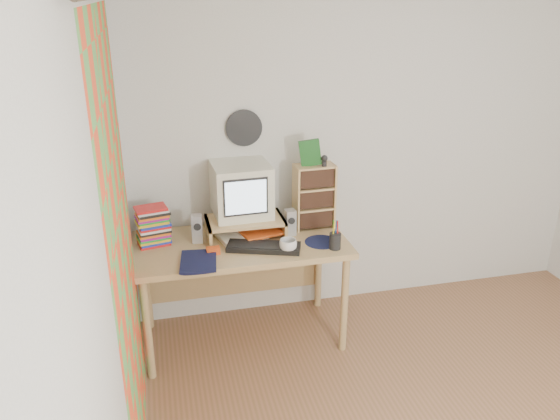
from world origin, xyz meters
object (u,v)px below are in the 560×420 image
dvd_stack (153,225)px  cd_rack (314,197)px  diary (180,260)px  mug (288,246)px  keyboard (264,247)px  crt_monitor (242,191)px  desk (240,256)px

dvd_stack → cd_rack: (1.09, 0.04, 0.09)m
diary → mug: bearing=7.8°
keyboard → cd_rack: 0.54m
crt_monitor → diary: crt_monitor is taller
desk → mug: mug is taller
dvd_stack → cd_rack: bearing=-9.8°
crt_monitor → keyboard: crt_monitor is taller
cd_rack → mug: (-0.27, -0.35, -0.18)m
desk → dvd_stack: 0.62m
desk → keyboard: bearing=-58.7°
keyboard → diary: diary is taller
crt_monitor → keyboard: size_ratio=0.80×
desk → crt_monitor: size_ratio=3.73×
keyboard → mug: size_ratio=4.23×
desk → dvd_stack: bearing=176.8°
dvd_stack → mug: (0.82, -0.31, -0.10)m
keyboard → crt_monitor: bearing=124.7°
dvd_stack → cd_rack: size_ratio=0.61×
mug → desk: bearing=133.4°
desk → diary: diary is taller
mug → diary: bearing=-179.1°
crt_monitor → desk: bearing=-119.2°
diary → desk: bearing=42.7°
desk → keyboard: size_ratio=2.98×
cd_rack → mug: size_ratio=4.09×
crt_monitor → dvd_stack: size_ratio=1.35×
desk → keyboard: (0.13, -0.21, 0.15)m
crt_monitor → dvd_stack: bearing=-177.1°
crt_monitor → cd_rack: crt_monitor is taller
dvd_stack → diary: dvd_stack is taller
keyboard → dvd_stack: (-0.68, 0.24, 0.12)m
cd_rack → diary: (-0.95, -0.36, -0.20)m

